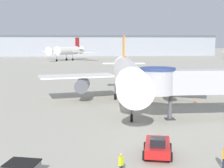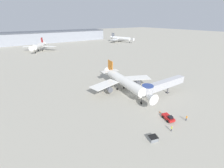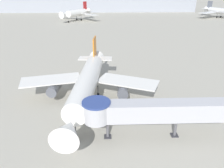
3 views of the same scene
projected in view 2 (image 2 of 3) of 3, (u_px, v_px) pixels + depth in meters
The scene contains 12 objects.
ground_plane at pixel (129, 95), 59.43m from camera, with size 800.00×800.00×0.00m, color #A8A393.
main_airplane at pixel (124, 81), 60.75m from camera, with size 28.05×32.67×10.33m.
jet_bridge at pixel (161, 85), 56.92m from camera, with size 21.85×4.09×6.20m.
pushback_tug_red at pixel (168, 118), 44.31m from camera, with size 2.95×4.30×1.75m.
service_container_gray at pixel (153, 138), 36.85m from camera, with size 2.56×2.32×1.14m.
traffic_cone_near_nose at pixel (160, 112), 47.98m from camera, with size 0.44×0.44×0.73m.
traffic_cone_starboard_wing at pixel (144, 86), 66.63m from camera, with size 0.38×0.38×0.63m.
ground_crew_marshaller at pixel (187, 118), 43.90m from camera, with size 0.39×0.32×1.75m.
ground_crew_wing_walker at pixel (172, 128), 39.74m from camera, with size 0.36×0.37×1.71m.
background_jet_gray_tail at pixel (121, 38), 194.80m from camera, with size 34.83×35.34×10.78m.
background_jet_red_tail at pixel (39, 46), 137.54m from camera, with size 27.10×25.08×11.45m.
terminal_building at pixel (40, 37), 189.64m from camera, with size 169.60×27.99×13.62m.
Camera 2 is at (-35.13, -40.06, 27.56)m, focal length 24.00 mm.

